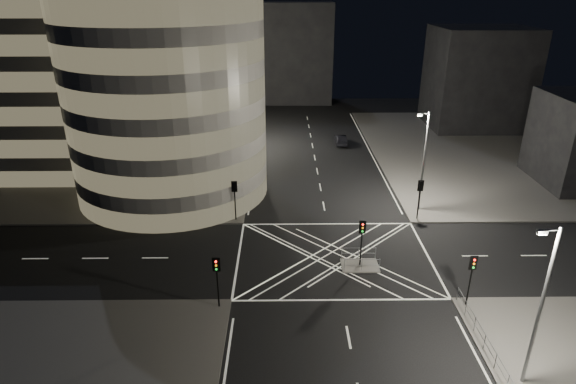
{
  "coord_description": "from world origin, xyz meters",
  "views": [
    {
      "loc": [
        -4.25,
        -34.86,
        21.25
      ],
      "look_at": [
        -3.75,
        6.84,
        3.0
      ],
      "focal_mm": 30.0,
      "sensor_mm": 36.0,
      "label": 1
    }
  ],
  "objects_px": {
    "central_island": "(360,266)",
    "street_lamp_right_near": "(540,304)",
    "traffic_signal_nr": "(472,271)",
    "traffic_signal_island": "(362,235)",
    "street_lamp_right_far": "(423,158)",
    "sedan": "(341,140)",
    "traffic_signal_fl": "(235,193)",
    "street_lamp_left_far": "(244,107)",
    "traffic_signal_nl": "(217,273)",
    "traffic_signal_fr": "(420,192)",
    "street_lamp_left_near": "(232,149)"
  },
  "relations": [
    {
      "from": "traffic_signal_nr",
      "to": "street_lamp_left_near",
      "type": "xyz_separation_m",
      "value": [
        -18.24,
        18.8,
        2.63
      ]
    },
    {
      "from": "traffic_signal_nl",
      "to": "central_island",
      "type": "bearing_deg",
      "value": 26.14
    },
    {
      "from": "traffic_signal_island",
      "to": "traffic_signal_nr",
      "type": "bearing_deg",
      "value": -37.93
    },
    {
      "from": "central_island",
      "to": "sedan",
      "type": "relative_size",
      "value": 0.73
    },
    {
      "from": "traffic_signal_nr",
      "to": "sedan",
      "type": "distance_m",
      "value": 37.82
    },
    {
      "from": "traffic_signal_fr",
      "to": "traffic_signal_nr",
      "type": "bearing_deg",
      "value": -90.0
    },
    {
      "from": "central_island",
      "to": "sedan",
      "type": "distance_m",
      "value": 32.22
    },
    {
      "from": "traffic_signal_fl",
      "to": "traffic_signal_island",
      "type": "height_order",
      "value": "same"
    },
    {
      "from": "traffic_signal_nr",
      "to": "street_lamp_left_far",
      "type": "relative_size",
      "value": 0.4
    },
    {
      "from": "street_lamp_right_far",
      "to": "sedan",
      "type": "bearing_deg",
      "value": 104.01
    },
    {
      "from": "traffic_signal_fr",
      "to": "street_lamp_right_far",
      "type": "distance_m",
      "value": 3.48
    },
    {
      "from": "traffic_signal_island",
      "to": "street_lamp_left_near",
      "type": "height_order",
      "value": "street_lamp_left_near"
    },
    {
      "from": "central_island",
      "to": "street_lamp_left_near",
      "type": "bearing_deg",
      "value": 130.27
    },
    {
      "from": "traffic_signal_fl",
      "to": "traffic_signal_nl",
      "type": "relative_size",
      "value": 1.0
    },
    {
      "from": "traffic_signal_nl",
      "to": "traffic_signal_island",
      "type": "distance_m",
      "value": 12.03
    },
    {
      "from": "traffic_signal_nl",
      "to": "street_lamp_right_far",
      "type": "height_order",
      "value": "street_lamp_right_far"
    },
    {
      "from": "central_island",
      "to": "traffic_signal_fl",
      "type": "height_order",
      "value": "traffic_signal_fl"
    },
    {
      "from": "traffic_signal_island",
      "to": "central_island",
      "type": "bearing_deg",
      "value": 0.0
    },
    {
      "from": "central_island",
      "to": "traffic_signal_island",
      "type": "bearing_deg",
      "value": 0.0
    },
    {
      "from": "central_island",
      "to": "traffic_signal_fr",
      "type": "bearing_deg",
      "value": 50.67
    },
    {
      "from": "traffic_signal_island",
      "to": "street_lamp_left_far",
      "type": "relative_size",
      "value": 0.4
    },
    {
      "from": "traffic_signal_nl",
      "to": "street_lamp_right_near",
      "type": "distance_m",
      "value": 19.78
    },
    {
      "from": "traffic_signal_fr",
      "to": "traffic_signal_nr",
      "type": "relative_size",
      "value": 1.0
    },
    {
      "from": "sedan",
      "to": "traffic_signal_fl",
      "type": "bearing_deg",
      "value": 61.24
    },
    {
      "from": "street_lamp_left_near",
      "to": "street_lamp_right_near",
      "type": "distance_m",
      "value": 32.13
    },
    {
      "from": "sedan",
      "to": "street_lamp_left_far",
      "type": "bearing_deg",
      "value": 2.3
    },
    {
      "from": "street_lamp_right_near",
      "to": "street_lamp_left_far",
      "type": "bearing_deg",
      "value": 113.21
    },
    {
      "from": "traffic_signal_fr",
      "to": "street_lamp_left_far",
      "type": "relative_size",
      "value": 0.4
    },
    {
      "from": "traffic_signal_nr",
      "to": "traffic_signal_island",
      "type": "relative_size",
      "value": 1.0
    },
    {
      "from": "traffic_signal_nl",
      "to": "street_lamp_right_far",
      "type": "relative_size",
      "value": 0.4
    },
    {
      "from": "central_island",
      "to": "traffic_signal_island",
      "type": "relative_size",
      "value": 0.75
    },
    {
      "from": "traffic_signal_fl",
      "to": "traffic_signal_fr",
      "type": "distance_m",
      "value": 17.6
    },
    {
      "from": "traffic_signal_nr",
      "to": "traffic_signal_island",
      "type": "xyz_separation_m",
      "value": [
        -6.8,
        5.3,
        0.0
      ]
    },
    {
      "from": "central_island",
      "to": "sedan",
      "type": "bearing_deg",
      "value": 86.38
    },
    {
      "from": "traffic_signal_nl",
      "to": "sedan",
      "type": "xyz_separation_m",
      "value": [
        12.83,
        37.45,
        -2.24
      ]
    },
    {
      "from": "traffic_signal_nl",
      "to": "street_lamp_left_far",
      "type": "bearing_deg",
      "value": 90.99
    },
    {
      "from": "street_lamp_right_near",
      "to": "sedan",
      "type": "height_order",
      "value": "street_lamp_right_near"
    },
    {
      "from": "traffic_signal_island",
      "to": "street_lamp_right_near",
      "type": "xyz_separation_m",
      "value": [
        7.44,
        -12.5,
        2.63
      ]
    },
    {
      "from": "traffic_signal_nr",
      "to": "street_lamp_left_far",
      "type": "bearing_deg",
      "value": 116.36
    },
    {
      "from": "street_lamp_left_near",
      "to": "street_lamp_left_far",
      "type": "xyz_separation_m",
      "value": [
        0.0,
        18.0,
        0.0
      ]
    },
    {
      "from": "street_lamp_left_far",
      "to": "traffic_signal_nr",
      "type": "bearing_deg",
      "value": -63.64
    },
    {
      "from": "traffic_signal_nr",
      "to": "street_lamp_right_far",
      "type": "relative_size",
      "value": 0.4
    },
    {
      "from": "central_island",
      "to": "street_lamp_right_near",
      "type": "distance_m",
      "value": 15.54
    },
    {
      "from": "traffic_signal_fr",
      "to": "street_lamp_right_near",
      "type": "relative_size",
      "value": 0.4
    },
    {
      "from": "traffic_signal_island",
      "to": "street_lamp_right_far",
      "type": "xyz_separation_m",
      "value": [
        7.44,
        10.5,
        2.63
      ]
    },
    {
      "from": "traffic_signal_nr",
      "to": "traffic_signal_fl",
      "type": "bearing_deg",
      "value": 142.31
    },
    {
      "from": "traffic_signal_fl",
      "to": "traffic_signal_fr",
      "type": "xyz_separation_m",
      "value": [
        17.6,
        0.0,
        0.0
      ]
    },
    {
      "from": "traffic_signal_fl",
      "to": "street_lamp_left_far",
      "type": "bearing_deg",
      "value": 91.57
    },
    {
      "from": "traffic_signal_fl",
      "to": "traffic_signal_nl",
      "type": "height_order",
      "value": "same"
    },
    {
      "from": "traffic_signal_fl",
      "to": "traffic_signal_island",
      "type": "bearing_deg",
      "value": -37.54
    }
  ]
}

